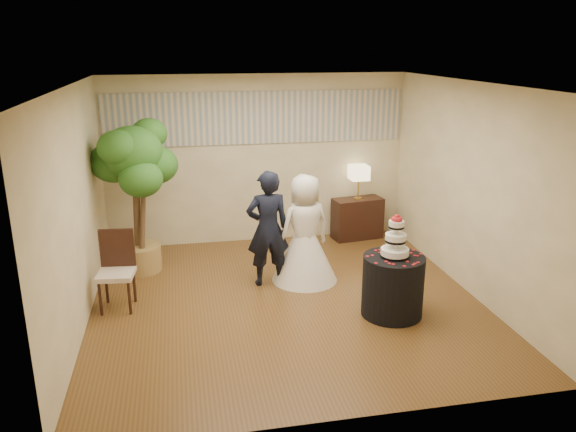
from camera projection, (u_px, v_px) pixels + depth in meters
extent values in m
cube|color=brown|center=(286.00, 301.00, 7.42)|extent=(5.00, 5.00, 0.00)
cube|color=white|center=(286.00, 84.00, 6.59)|extent=(5.00, 5.00, 0.00)
cube|color=beige|center=(258.00, 160.00, 9.35)|extent=(5.00, 0.06, 2.80)
cube|color=beige|center=(344.00, 277.00, 4.66)|extent=(5.00, 0.06, 2.80)
cube|color=beige|center=(76.00, 210.00, 6.54)|extent=(0.06, 5.00, 2.80)
cube|color=beige|center=(470.00, 189.00, 7.47)|extent=(0.06, 5.00, 2.80)
cube|color=#B1AEA3|center=(257.00, 118.00, 9.12)|extent=(4.90, 0.02, 0.85)
imported|color=black|center=(268.00, 229.00, 7.72)|extent=(0.62, 0.42, 1.64)
imported|color=white|center=(305.00, 228.00, 7.87)|extent=(1.15, 1.15, 1.55)
cylinder|color=black|center=(393.00, 286.00, 6.95)|extent=(0.91, 0.91, 0.77)
cube|color=black|center=(357.00, 218.00, 9.73)|extent=(0.90, 0.49, 0.71)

